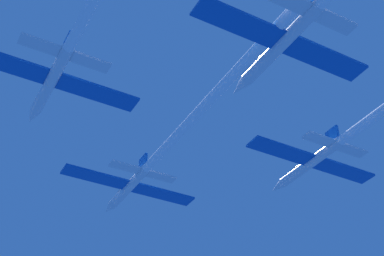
{
  "coord_description": "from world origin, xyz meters",
  "views": [
    {
      "loc": [
        -21.71,
        -54.74,
        -32.7
      ],
      "look_at": [
        0.31,
        -14.8,
        -0.23
      ],
      "focal_mm": 51.76,
      "sensor_mm": 36.0,
      "label": 1
    }
  ],
  "objects": [
    {
      "name": "jet_lead",
      "position": [
        -0.44,
        -18.9,
        -0.25
      ],
      "size": [
        16.43,
        60.31,
        2.72
      ],
      "color": "silver"
    }
  ]
}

